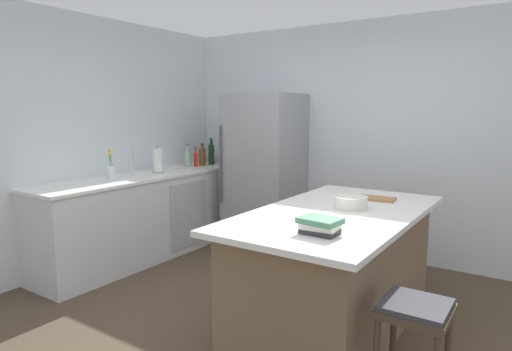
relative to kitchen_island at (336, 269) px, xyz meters
The scene contains 19 objects.
ground_plane 0.71m from the kitchen_island, 129.66° to the right, with size 7.20×7.20×0.00m, color #4C3D2D.
wall_rear 2.05m from the kitchen_island, 100.63° to the left, with size 6.00×0.10×2.60m, color silver.
wall_left 2.95m from the kitchen_island, behind, with size 0.10×6.00×2.60m, color silver.
counter_run_left 2.46m from the kitchen_island, behind, with size 0.65×2.65×0.93m.
kitchen_island is the anchor object (origin of this frame).
refrigerator 2.17m from the kitchen_island, 137.46° to the left, with size 0.82×0.73×1.82m.
bar_stool 0.98m from the kitchen_island, 41.15° to the right, with size 0.36×0.36×0.63m.
sink_faucet 2.57m from the kitchen_island, behind, with size 0.15×0.05×0.30m.
flower_vase 2.52m from the kitchen_island, behind, with size 0.08×0.08×0.33m.
paper_towel_roll 2.57m from the kitchen_island, 167.17° to the left, with size 0.14×0.14×0.31m.
vinegar_bottle 3.01m from the kitchen_island, 147.41° to the left, with size 0.05×0.05×0.29m.
wine_bottle 2.91m from the kitchen_island, 148.52° to the left, with size 0.07×0.07×0.34m.
syrup_bottle 2.92m from the kitchen_island, 150.63° to the left, with size 0.06×0.06×0.28m.
whiskey_bottle 2.82m from the kitchen_island, 151.71° to the left, with size 0.09×0.09×0.28m.
hot_sauce_bottle 2.78m from the kitchen_island, 153.83° to the left, with size 0.05×0.05×0.25m.
gin_bottle 2.78m from the kitchen_island, 156.09° to the left, with size 0.07×0.07×0.28m.
cookbook_stack 0.81m from the kitchen_island, 75.81° to the right, with size 0.26×0.20×0.10m.
mixing_bowl 0.51m from the kitchen_island, 68.58° to the left, with size 0.25×0.25×0.09m.
cutting_board 0.73m from the kitchen_island, 82.07° to the left, with size 0.35×0.21×0.02m.
Camera 1 is at (1.61, -2.53, 1.64)m, focal length 30.92 mm.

